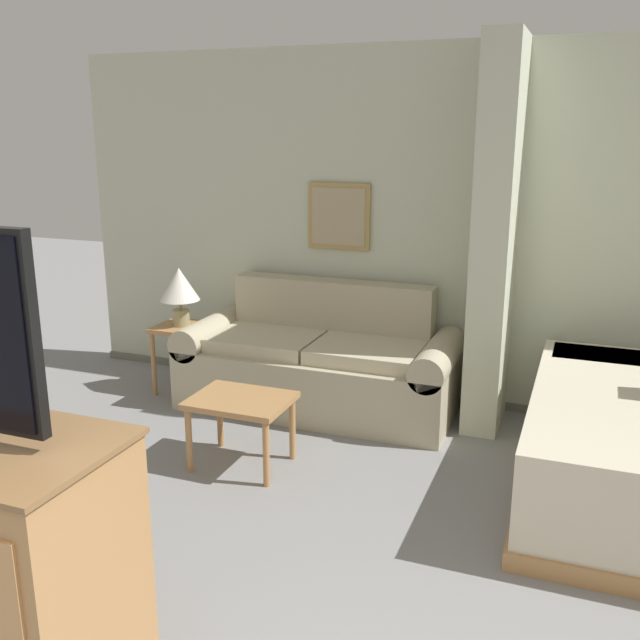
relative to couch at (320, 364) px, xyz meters
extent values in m
cube|color=beige|center=(0.91, 0.48, 0.97)|extent=(6.20, 0.12, 2.60)
cube|color=slate|center=(0.91, 0.41, -0.30)|extent=(6.20, 0.02, 0.06)
cube|color=tan|center=(0.00, 0.40, 1.05)|extent=(0.49, 0.02, 0.50)
cube|color=tan|center=(0.00, 0.39, 1.05)|extent=(0.42, 0.01, 0.43)
cube|color=beige|center=(1.19, 0.13, 0.97)|extent=(0.24, 0.57, 2.60)
cube|color=#B7AD8E|center=(0.00, -0.04, -0.11)|extent=(1.56, 0.84, 0.44)
cube|color=#B7AD8E|center=(0.00, 0.28, 0.35)|extent=(1.56, 0.20, 0.46)
cube|color=#B7AD8E|center=(-0.89, -0.04, -0.11)|extent=(0.22, 0.84, 0.44)
cylinder|color=#B7AD8E|center=(-0.89, -0.04, 0.16)|extent=(0.24, 0.84, 0.24)
cube|color=#B7AD8E|center=(0.89, -0.04, -0.11)|extent=(0.22, 0.84, 0.44)
cylinder|color=#B7AD8E|center=(0.89, -0.04, 0.16)|extent=(0.24, 0.84, 0.24)
cube|color=beige|center=(-0.39, -0.09, 0.16)|extent=(0.76, 0.60, 0.10)
cube|color=beige|center=(0.39, -0.09, 0.16)|extent=(0.76, 0.60, 0.10)
cube|color=#B27F4C|center=(-0.10, -1.08, 0.09)|extent=(0.59, 0.46, 0.04)
cylinder|color=#B27F4C|center=(-0.35, -1.27, -0.13)|extent=(0.04, 0.04, 0.41)
cylinder|color=#B27F4C|center=(0.16, -1.27, -0.13)|extent=(0.04, 0.04, 0.41)
cylinder|color=#B27F4C|center=(-0.35, -0.89, -0.13)|extent=(0.04, 0.04, 0.41)
cylinder|color=#B27F4C|center=(0.16, -0.89, -0.13)|extent=(0.04, 0.04, 0.41)
cube|color=#B27F4C|center=(-1.12, -0.08, 0.19)|extent=(0.39, 0.39, 0.04)
cylinder|color=#B27F4C|center=(-1.28, -0.25, -0.08)|extent=(0.04, 0.04, 0.50)
cylinder|color=#B27F4C|center=(-0.95, -0.25, -0.08)|extent=(0.04, 0.04, 0.50)
cylinder|color=#B27F4C|center=(-1.28, 0.08, -0.08)|extent=(0.04, 0.04, 0.50)
cylinder|color=#B27F4C|center=(-0.95, 0.08, -0.08)|extent=(0.04, 0.04, 0.50)
cylinder|color=tan|center=(-1.12, -0.08, 0.27)|extent=(0.13, 0.13, 0.13)
cylinder|color=tan|center=(-1.12, -0.08, 0.37)|extent=(0.02, 0.02, 0.08)
cone|color=white|center=(-1.12, -0.08, 0.54)|extent=(0.30, 0.30, 0.25)
camera|label=1|loc=(1.80, -4.67, 1.69)|focal=40.00mm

